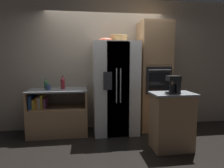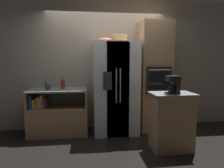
% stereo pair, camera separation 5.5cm
% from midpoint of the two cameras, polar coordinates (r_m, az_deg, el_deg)
% --- Properties ---
extents(ground_plane, '(20.00, 20.00, 0.00)m').
position_cam_midpoint_polar(ground_plane, '(4.23, -1.56, -13.78)').
color(ground_plane, black).
extents(wall_back, '(12.00, 0.06, 2.80)m').
position_cam_midpoint_polar(wall_back, '(4.41, -2.30, 5.67)').
color(wall_back, tan).
rests_on(wall_back, ground_plane).
extents(counter_left, '(1.15, 0.63, 0.91)m').
position_cam_midpoint_polar(counter_left, '(4.24, -15.60, -9.17)').
color(counter_left, '#A87F56').
rests_on(counter_left, ground_plane).
extents(refrigerator, '(0.89, 0.76, 1.85)m').
position_cam_midpoint_polar(refrigerator, '(4.08, 0.55, -1.13)').
color(refrigerator, silver).
rests_on(refrigerator, ground_plane).
extents(wall_oven, '(0.63, 0.65, 2.27)m').
position_cam_midpoint_polar(wall_oven, '(4.32, 11.42, 2.05)').
color(wall_oven, '#A87F56').
rests_on(wall_oven, ground_plane).
extents(island_counter, '(0.69, 0.48, 0.96)m').
position_cam_midpoint_polar(island_counter, '(3.51, 16.26, -10.15)').
color(island_counter, '#A87F56').
rests_on(island_counter, ground_plane).
extents(wicker_basket, '(0.35, 0.35, 0.14)m').
position_cam_midpoint_polar(wicker_basket, '(4.14, 1.57, 12.87)').
color(wicker_basket, tan).
rests_on(wicker_basket, refrigerator).
extents(fruit_bowl, '(0.26, 0.26, 0.08)m').
position_cam_midpoint_polar(fruit_bowl, '(4.02, -2.18, 12.51)').
color(fruit_bowl, '#DB664C').
rests_on(fruit_bowl, refrigerator).
extents(bottle_tall, '(0.08, 0.08, 0.27)m').
position_cam_midpoint_polar(bottle_tall, '(4.15, -14.26, 0.31)').
color(bottle_tall, maroon).
rests_on(bottle_tall, counter_left).
extents(bottle_short, '(0.07, 0.07, 0.20)m').
position_cam_midpoint_polar(bottle_short, '(4.27, -18.69, -0.04)').
color(bottle_short, '#33723F').
rests_on(bottle_short, counter_left).
extents(mug, '(0.12, 0.08, 0.11)m').
position_cam_midpoint_polar(mug, '(4.12, -18.15, -0.83)').
color(mug, '#384C7A').
rests_on(mug, counter_left).
extents(coffee_maker, '(0.19, 0.18, 0.29)m').
position_cam_midpoint_polar(coffee_maker, '(3.32, 16.95, 0.01)').
color(coffee_maker, black).
rests_on(coffee_maker, island_counter).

